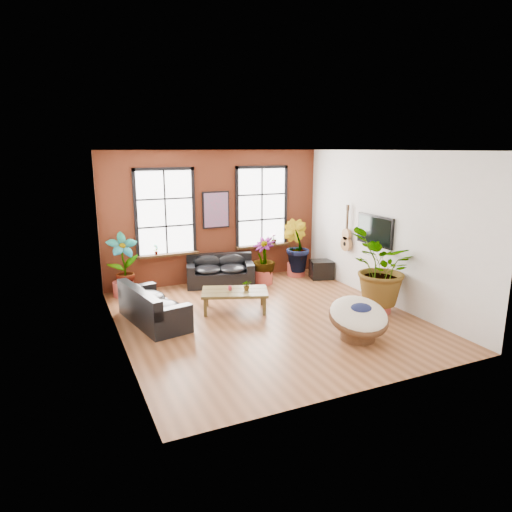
{
  "coord_description": "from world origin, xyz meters",
  "views": [
    {
      "loc": [
        -3.98,
        -8.22,
        3.55
      ],
      "look_at": [
        0.0,
        0.6,
        1.25
      ],
      "focal_mm": 32.0,
      "sensor_mm": 36.0,
      "label": 1
    }
  ],
  "objects_px": {
    "sofa_back": "(220,271)",
    "coffee_table": "(235,293)",
    "papasan_chair": "(359,317)",
    "sofa_left": "(151,307)"
  },
  "relations": [
    {
      "from": "papasan_chair",
      "to": "coffee_table",
      "type": "bearing_deg",
      "value": 132.14
    },
    {
      "from": "sofa_back",
      "to": "coffee_table",
      "type": "height_order",
      "value": "sofa_back"
    },
    {
      "from": "sofa_left",
      "to": "papasan_chair",
      "type": "height_order",
      "value": "papasan_chair"
    },
    {
      "from": "sofa_back",
      "to": "papasan_chair",
      "type": "height_order",
      "value": "papasan_chair"
    },
    {
      "from": "sofa_left",
      "to": "coffee_table",
      "type": "bearing_deg",
      "value": -101.99
    },
    {
      "from": "sofa_left",
      "to": "papasan_chair",
      "type": "xyz_separation_m",
      "value": [
        3.39,
        -2.45,
        0.09
      ]
    },
    {
      "from": "sofa_back",
      "to": "coffee_table",
      "type": "distance_m",
      "value": 2.05
    },
    {
      "from": "sofa_back",
      "to": "sofa_left",
      "type": "height_order",
      "value": "sofa_back"
    },
    {
      "from": "coffee_table",
      "to": "papasan_chair",
      "type": "distance_m",
      "value": 2.88
    },
    {
      "from": "sofa_back",
      "to": "coffee_table",
      "type": "xyz_separation_m",
      "value": [
        -0.38,
        -2.01,
        0.05
      ]
    }
  ]
}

